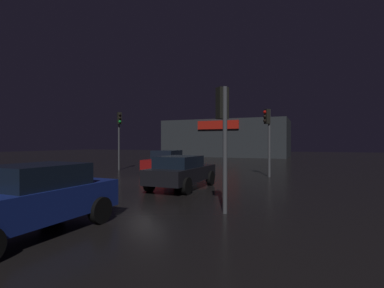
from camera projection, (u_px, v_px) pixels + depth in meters
The scene contains 8 objects.
ground_plane at pixel (149, 182), 15.31m from camera, with size 120.00×120.00×0.00m, color black.
store_building at pixel (227, 138), 45.59m from camera, with size 19.09×9.67×5.70m.
traffic_signal_opposite at pixel (268, 130), 17.40m from camera, with size 0.43×0.41×4.20m.
traffic_signal_cross_left at pixel (119, 128), 21.84m from camera, with size 0.43×0.41×4.49m.
traffic_signal_cross_right at pixel (223, 122), 8.52m from camera, with size 0.43×0.41×3.80m.
car_near at pixel (166, 161), 20.13m from camera, with size 2.22×4.56×1.58m.
car_far at pixel (181, 171), 13.03m from camera, with size 2.06×4.32×1.52m.
car_crossing at pixel (29, 199), 6.48m from camera, with size 2.02×4.35×1.60m.
Camera 1 is at (8.08, -13.21, 2.11)m, focal length 26.33 mm.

